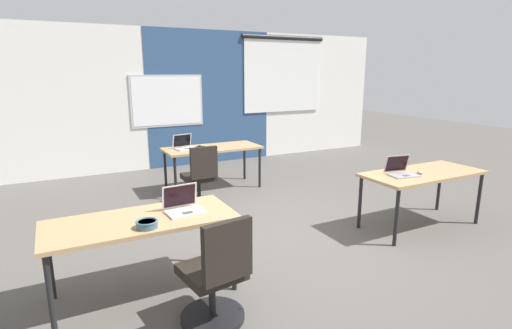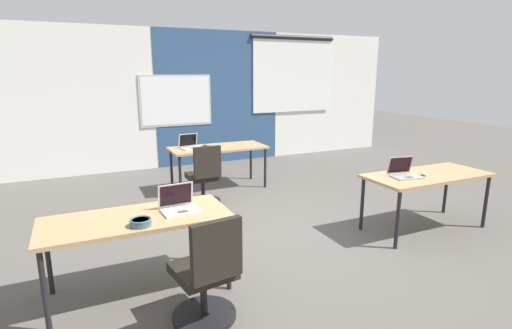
{
  "view_description": "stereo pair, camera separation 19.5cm",
  "coord_description": "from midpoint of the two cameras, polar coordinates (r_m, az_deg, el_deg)",
  "views": [
    {
      "loc": [
        -2.34,
        -3.89,
        1.96
      ],
      "look_at": [
        -0.3,
        0.03,
        0.91
      ],
      "focal_mm": 27.59,
      "sensor_mm": 36.0,
      "label": 1
    },
    {
      "loc": [
        -2.16,
        -3.97,
        1.96
      ],
      "look_at": [
        -0.3,
        0.03,
        0.91
      ],
      "focal_mm": 27.59,
      "sensor_mm": 36.0,
      "label": 2
    }
  ],
  "objects": [
    {
      "name": "ground_plane",
      "position": [
        4.94,
        2.19,
        -10.04
      ],
      "size": [
        24.0,
        24.0,
        0.0
      ],
      "color": "#56514C"
    },
    {
      "name": "mouse_far_left",
      "position": [
        6.64,
        -9.0,
        2.63
      ],
      "size": [
        0.08,
        0.11,
        0.03
      ],
      "color": "black",
      "rests_on": "mousepad_far_left"
    },
    {
      "name": "chair_far_left",
      "position": [
        5.9,
        -9.02,
        -2.36
      ],
      "size": [
        0.52,
        0.54,
        0.92
      ],
      "rotation": [
        0.0,
        0.0,
        3.15
      ],
      "color": "black",
      "rests_on": "ground"
    },
    {
      "name": "mousepad_far_left",
      "position": [
        6.65,
        -8.99,
        2.46
      ],
      "size": [
        0.22,
        0.19,
        0.0
      ],
      "color": "black",
      "rests_on": "desk_far_center"
    },
    {
      "name": "snack_bowl",
      "position": [
        3.37,
        -17.16,
        -8.21
      ],
      "size": [
        0.18,
        0.18,
        0.06
      ],
      "color": "#3D6070",
      "rests_on": "desk_near_left"
    },
    {
      "name": "laptop_near_right_inner",
      "position": [
        5.09,
        19.26,
        -0.91
      ],
      "size": [
        0.37,
        0.34,
        0.23
      ],
      "rotation": [
        0.0,
        0.0,
        -0.17
      ],
      "color": "#9E9EA3",
      "rests_on": "desk_near_right"
    },
    {
      "name": "chair_near_left_inner",
      "position": [
        3.21,
        -7.61,
        -16.3
      ],
      "size": [
        0.52,
        0.57,
        0.92
      ],
      "rotation": [
        0.0,
        0.0,
        3.29
      ],
      "color": "black",
      "rests_on": "ground"
    },
    {
      "name": "desk_far_center",
      "position": [
        6.66,
        -7.16,
        2.01
      ],
      "size": [
        1.6,
        0.7,
        0.72
      ],
      "color": "tan",
      "rests_on": "ground"
    },
    {
      "name": "back_wall_assembly",
      "position": [
        8.46,
        -11.81,
        9.36
      ],
      "size": [
        10.0,
        0.27,
        2.8
      ],
      "color": "silver",
      "rests_on": "ground"
    },
    {
      "name": "desk_near_left",
      "position": [
        3.61,
        -17.78,
        -8.4
      ],
      "size": [
        1.6,
        0.7,
        0.72
      ],
      "color": "tan",
      "rests_on": "ground"
    },
    {
      "name": "laptop_far_left",
      "position": [
        6.57,
        -11.13,
        2.68
      ],
      "size": [
        0.37,
        0.33,
        0.23
      ],
      "rotation": [
        0.0,
        0.0,
        0.16
      ],
      "color": "silver",
      "rests_on": "desk_far_center"
    },
    {
      "name": "laptop_near_left_inner",
      "position": [
        3.65,
        -12.0,
        -5.94
      ],
      "size": [
        0.35,
        0.29,
        0.24
      ],
      "rotation": [
        0.0,
        0.0,
        0.07
      ],
      "color": "silver",
      "rests_on": "desk_near_left"
    },
    {
      "name": "desk_near_right",
      "position": [
        5.37,
        22.06,
        -1.65
      ],
      "size": [
        1.6,
        0.7,
        0.72
      ],
      "color": "tan",
      "rests_on": "ground"
    },
    {
      "name": "mouse_near_right_inner",
      "position": [
        5.25,
        21.73,
        -1.08
      ],
      "size": [
        0.09,
        0.11,
        0.03
      ],
      "color": "#B2B2B7",
      "rests_on": "desk_near_right"
    }
  ]
}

